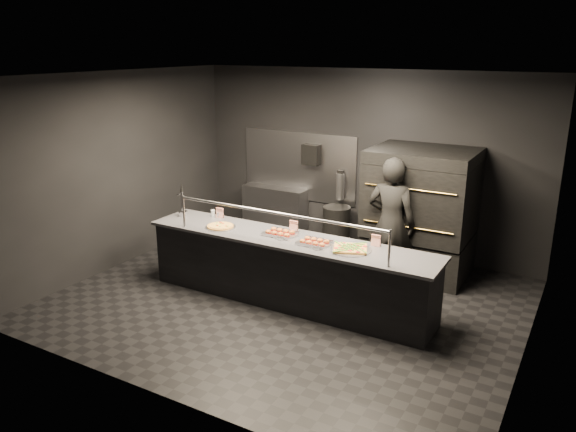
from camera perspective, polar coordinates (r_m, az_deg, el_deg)
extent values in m
plane|color=black|center=(7.76, 0.01, -8.64)|extent=(6.00, 6.00, 0.00)
plane|color=black|center=(7.00, 0.01, 14.05)|extent=(6.00, 6.00, 0.00)
cube|color=black|center=(9.44, 7.59, 5.51)|extent=(6.00, 0.04, 3.00)
cube|color=black|center=(5.32, -13.50, -4.01)|extent=(6.00, 0.04, 3.00)
cube|color=black|center=(9.07, -16.75, 4.46)|extent=(0.04, 5.00, 3.00)
cube|color=black|center=(6.37, 24.15, -1.53)|extent=(0.04, 5.00, 3.00)
cube|color=#99999E|center=(9.96, 1.08, 5.09)|extent=(2.20, 0.02, 1.20)
cube|color=black|center=(7.58, 0.01, -5.65)|extent=(4.00, 0.70, 0.88)
cube|color=#38383D|center=(7.42, 0.01, -2.37)|extent=(4.10, 0.78, 0.04)
cylinder|color=#99999E|center=(7.93, -10.54, 0.50)|extent=(0.03, 0.03, 0.45)
cylinder|color=#99999E|center=(6.49, 10.26, -3.25)|extent=(0.03, 0.03, 0.45)
cylinder|color=#99999E|center=(7.03, -1.21, 0.30)|extent=(3.00, 0.04, 0.04)
cube|color=black|center=(8.84, 13.00, -3.69)|extent=(1.50, 1.15, 0.60)
cube|color=black|center=(8.65, 13.26, 0.03)|extent=(1.50, 1.20, 0.55)
cube|color=black|center=(8.51, 13.51, 3.57)|extent=(1.50, 1.20, 0.55)
cube|color=black|center=(8.43, 13.69, 6.01)|extent=(1.50, 1.20, 0.18)
cylinder|color=gold|center=(8.08, 11.98, -1.10)|extent=(1.30, 0.02, 0.02)
cylinder|color=gold|center=(7.93, 12.22, 2.68)|extent=(1.30, 0.02, 0.02)
cube|color=#99999E|center=(10.23, -1.34, 0.50)|extent=(1.20, 0.35, 0.90)
cube|color=black|center=(9.70, 2.40, 6.26)|extent=(0.30, 0.20, 0.35)
cylinder|color=#B2B2B7|center=(9.58, 5.32, 3.00)|extent=(0.14, 0.14, 0.45)
cube|color=black|center=(9.52, 5.36, 4.46)|extent=(0.10, 0.06, 0.06)
cylinder|color=silver|center=(8.47, -10.61, 0.24)|extent=(0.13, 0.13, 0.07)
cylinder|color=silver|center=(8.42, -10.67, 1.33)|extent=(0.05, 0.05, 0.34)
cylinder|color=silver|center=(8.33, -11.05, 2.19)|extent=(0.02, 0.09, 0.02)
cone|color=black|center=(8.36, -10.76, 2.86)|extent=(0.05, 0.05, 0.13)
cylinder|color=silver|center=(7.88, -6.89, -1.12)|extent=(0.42, 0.42, 0.01)
cylinder|color=#B07938|center=(7.87, -6.89, -1.03)|extent=(0.37, 0.37, 0.02)
cylinder|color=gold|center=(7.87, -6.89, -0.95)|extent=(0.32, 0.32, 0.01)
cube|color=silver|center=(7.52, -0.80, -1.85)|extent=(0.50, 0.44, 0.02)
ellipsoid|color=#BA6828|center=(7.53, -2.02, -1.59)|extent=(0.08, 0.08, 0.05)
ellipsoid|color=#BA6828|center=(7.64, -1.47, -1.30)|extent=(0.08, 0.08, 0.05)
ellipsoid|color=#BA6828|center=(7.48, -1.39, -1.71)|extent=(0.08, 0.08, 0.05)
ellipsoid|color=#BA6828|center=(7.59, -0.85, -1.41)|extent=(0.08, 0.08, 0.05)
ellipsoid|color=#BA6828|center=(7.43, -0.76, -1.82)|extent=(0.08, 0.08, 0.05)
ellipsoid|color=#BA6828|center=(7.55, -0.22, -1.53)|extent=(0.08, 0.08, 0.05)
ellipsoid|color=#BA6828|center=(7.39, -0.11, -1.94)|extent=(0.08, 0.08, 0.05)
ellipsoid|color=#BA6828|center=(7.50, 0.42, -1.64)|extent=(0.08, 0.08, 0.05)
cube|color=silver|center=(7.18, 2.71, -2.79)|extent=(0.48, 0.41, 0.02)
ellipsoid|color=#BA6828|center=(7.18, 1.48, -2.54)|extent=(0.08, 0.08, 0.05)
ellipsoid|color=#BA6828|center=(7.29, 1.98, -2.23)|extent=(0.08, 0.08, 0.05)
ellipsoid|color=#BA6828|center=(7.14, 2.13, -2.66)|extent=(0.08, 0.08, 0.05)
ellipsoid|color=#BA6828|center=(7.25, 2.63, -2.35)|extent=(0.08, 0.08, 0.05)
ellipsoid|color=#BA6828|center=(7.10, 2.79, -2.79)|extent=(0.08, 0.08, 0.05)
ellipsoid|color=#BA6828|center=(7.21, 3.28, -2.47)|extent=(0.08, 0.08, 0.05)
ellipsoid|color=#BA6828|center=(7.06, 3.46, -2.91)|extent=(0.08, 0.08, 0.05)
ellipsoid|color=#BA6828|center=(7.17, 3.94, -2.59)|extent=(0.08, 0.08, 0.05)
cylinder|color=silver|center=(7.02, 6.34, -3.41)|extent=(0.52, 0.52, 0.01)
cube|color=#B07938|center=(7.01, 6.34, -3.29)|extent=(0.52, 0.49, 0.02)
cube|color=gold|center=(7.01, 6.35, -3.20)|extent=(0.49, 0.46, 0.01)
cube|color=#489731|center=(7.00, 6.35, -3.13)|extent=(0.46, 0.44, 0.01)
cylinder|color=silver|center=(8.38, -7.63, 0.29)|extent=(0.06, 0.06, 0.10)
cylinder|color=silver|center=(8.32, -7.08, 0.12)|extent=(0.04, 0.04, 0.08)
cube|color=white|center=(8.30, -6.95, 0.33)|extent=(0.12, 0.04, 0.15)
cube|color=white|center=(7.65, 0.57, -1.00)|extent=(0.12, 0.04, 0.15)
cube|color=white|center=(7.18, 8.92, -2.46)|extent=(0.12, 0.04, 0.15)
cylinder|color=black|center=(9.49, 4.93, -1.31)|extent=(0.46, 0.46, 0.77)
imported|color=black|center=(8.03, 10.40, -0.74)|extent=(0.70, 0.47, 1.90)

